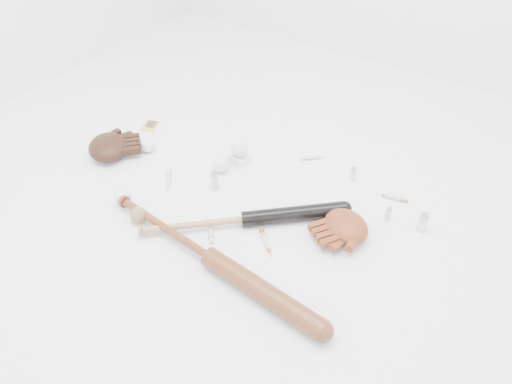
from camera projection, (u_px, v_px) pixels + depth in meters
The scene contains 20 objects.
bat_dark at pixel (244, 219), 1.91m from camera, with size 0.84×0.06×0.06m, color black, non-canonical shape.
bat_wood at pixel (210, 258), 1.76m from camera, with size 1.00×0.07×0.07m, color brown, non-canonical shape.
glove_dark at pixel (108, 147), 2.25m from camera, with size 0.25×0.25×0.09m, color black, non-canonical shape.
glove_tan at pixel (346, 226), 1.87m from camera, with size 0.23×0.23×0.08m, color maroon, non-canonical shape.
trading_card at pixel (150, 126), 2.46m from camera, with size 0.07×0.09×0.01m, color gold.
pedestal at pixel (240, 159), 2.22m from camera, with size 0.07×0.07×0.04m, color white.
baseball_on_pedestal at pixel (239, 148), 2.18m from camera, with size 0.08×0.08×0.08m, color white.
baseball_left at pixel (148, 145), 2.28m from camera, with size 0.07×0.07×0.07m, color white.
baseball_upper at pixel (221, 164), 2.17m from camera, with size 0.07×0.07×0.07m, color white.
baseball_mid at pixel (123, 196), 2.01m from camera, with size 0.07×0.07×0.07m, color white.
baseball_aged at pixel (139, 215), 1.93m from camera, with size 0.07×0.07×0.07m, color olive.
syringe_0 at pixel (168, 180), 2.13m from camera, with size 0.16×0.03×0.02m, color #ADBCC6, non-canonical shape.
syringe_1 at pixel (211, 231), 1.90m from camera, with size 0.15×0.03×0.02m, color #ADBCC6, non-canonical shape.
syringe_2 at pixel (313, 158), 2.25m from camera, with size 0.14×0.02×0.02m, color #ADBCC6, non-canonical shape.
syringe_3 at pixel (266, 243), 1.85m from camera, with size 0.16×0.03×0.02m, color #ADBCC6, non-canonical shape.
syringe_4 at pixel (393, 197), 2.04m from camera, with size 0.15×0.03×0.02m, color #ADBCC6, non-canonical shape.
vial_0 at pixel (353, 173), 2.13m from camera, with size 0.02×0.02×0.06m, color silver.
vial_1 at pixel (388, 213), 1.94m from camera, with size 0.02×0.02×0.06m, color silver.
vial_2 at pixel (215, 181), 2.07m from camera, with size 0.03×0.03×0.09m, color silver.
vial_3 at pixel (423, 222), 1.89m from camera, with size 0.04×0.04×0.08m, color silver.
Camera 1 is at (0.87, -1.21, 1.37)m, focal length 35.00 mm.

